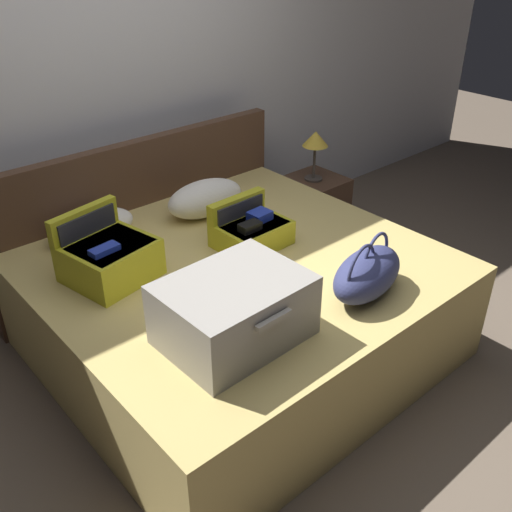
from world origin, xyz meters
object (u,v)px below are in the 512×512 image
bed (240,307)px  nightstand (312,209)px  hard_case_medium (109,257)px  hard_case_large (234,310)px  hard_case_small (251,230)px  pillow_center_head (92,226)px  duffel_bag (367,273)px  table_lamp (315,142)px  pillow_near_headboard (205,198)px

bed → nightstand: bearing=27.9°
hard_case_medium → nightstand: hard_case_medium is taller
bed → nightstand: size_ratio=4.13×
hard_case_large → hard_case_small: hard_case_large is taller
pillow_center_head → hard_case_large: bearing=-88.3°
hard_case_small → duffel_bag: duffel_bag is taller
hard_case_large → pillow_center_head: 1.21m
duffel_bag → hard_case_small: bearing=98.0°
bed → hard_case_medium: size_ratio=4.28×
hard_case_large → duffel_bag: duffel_bag is taller
pillow_center_head → nightstand: (1.71, -0.07, -0.42)m
hard_case_medium → table_lamp: 1.87m
hard_case_large → nightstand: 2.08m
hard_case_medium → hard_case_small: hard_case_medium is taller
bed → table_lamp: (1.26, 0.67, 0.48)m
nightstand → bed: bearing=-152.1°
bed → hard_case_large: size_ratio=3.25×
duffel_bag → pillow_center_head: (-0.73, 1.35, -0.03)m
hard_case_large → pillow_center_head: (-0.04, 1.20, -0.06)m
pillow_near_headboard → duffel_bag: bearing=-86.8°
hard_case_large → nightstand: hard_case_large is taller
nightstand → pillow_center_head: bearing=177.8°
hard_case_large → hard_case_medium: (-0.16, 0.78, -0.03)m
pillow_center_head → table_lamp: size_ratio=1.29×
table_lamp → hard_case_small: bearing=-152.5°
hard_case_medium → pillow_near_headboard: 0.82m
duffel_bag → pillow_center_head: 1.54m
hard_case_large → hard_case_small: 0.82m
hard_case_large → pillow_near_headboard: hard_case_large is taller
duffel_bag → table_lamp: bearing=52.6°
nightstand → duffel_bag: bearing=-127.4°
hard_case_medium → pillow_near_headboard: size_ratio=0.93×
hard_case_medium → hard_case_small: bearing=-26.9°
duffel_bag → table_lamp: size_ratio=1.43×
pillow_near_headboard → nightstand: bearing=5.6°
hard_case_medium → pillow_center_head: hard_case_medium is taller
pillow_near_headboard → table_lamp: size_ratio=1.36×
bed → hard_case_medium: bearing=151.3°
hard_case_small → pillow_center_head: (-0.62, 0.63, -0.01)m
pillow_center_head → nightstand: pillow_center_head is taller
pillow_near_headboard → bed: bearing=-110.5°
bed → pillow_near_headboard: bearing=69.5°
hard_case_large → table_lamp: bearing=32.9°
hard_case_large → pillow_near_headboard: 1.21m
hard_case_small → duffel_bag: size_ratio=0.74×
nightstand → table_lamp: (0.00, 0.00, 0.52)m
hard_case_small → table_lamp: size_ratio=1.06×
hard_case_small → pillow_near_headboard: (0.04, 0.46, 0.02)m
pillow_near_headboard → table_lamp: table_lamp is taller
pillow_center_head → table_lamp: table_lamp is taller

